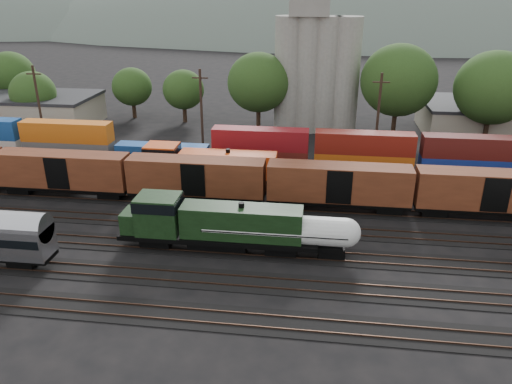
# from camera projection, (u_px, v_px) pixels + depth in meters

# --- Properties ---
(ground) EXTENTS (600.00, 600.00, 0.00)m
(ground) POSITION_uv_depth(u_px,v_px,m) (271.00, 228.00, 50.05)
(ground) COLOR black
(tracks) EXTENTS (180.00, 33.20, 0.20)m
(tracks) POSITION_uv_depth(u_px,v_px,m) (271.00, 228.00, 50.03)
(tracks) COLOR black
(tracks) RESTS_ON ground
(green_locomotive) EXTENTS (18.11, 3.20, 4.79)m
(green_locomotive) POSITION_uv_depth(u_px,v_px,m) (207.00, 223.00, 45.06)
(green_locomotive) COLOR black
(green_locomotive) RESTS_ON ground
(tank_car_a) EXTENTS (15.17, 2.72, 3.98)m
(tank_car_a) POSITION_uv_depth(u_px,v_px,m) (275.00, 230.00, 44.46)
(tank_car_a) COLOR silver
(tank_car_a) RESTS_ON ground
(orange_locomotive) EXTENTS (18.97, 3.16, 4.74)m
(orange_locomotive) POSITION_uv_depth(u_px,v_px,m) (202.00, 165.00, 59.24)
(orange_locomotive) COLOR black
(orange_locomotive) RESTS_ON ground
(boxcar_string) EXTENTS (138.20, 2.90, 4.20)m
(boxcar_string) POSITION_uv_depth(u_px,v_px,m) (196.00, 177.00, 54.44)
(boxcar_string) COLOR black
(boxcar_string) RESTS_ON ground
(container_wall) EXTENTS (178.40, 2.60, 5.80)m
(container_wall) POSITION_uv_depth(u_px,v_px,m) (321.00, 155.00, 62.05)
(container_wall) COLOR black
(container_wall) RESTS_ON ground
(grain_silo) EXTENTS (13.40, 5.00, 29.00)m
(grain_silo) POSITION_uv_depth(u_px,v_px,m) (316.00, 61.00, 78.13)
(grain_silo) COLOR gray
(grain_silo) RESTS_ON ground
(industrial_sheds) EXTENTS (119.38, 17.26, 5.10)m
(industrial_sheds) POSITION_uv_depth(u_px,v_px,m) (334.00, 117.00, 80.44)
(industrial_sheds) COLOR #9E937F
(industrial_sheds) RESTS_ON ground
(tree_band) EXTENTS (165.58, 22.34, 14.50)m
(tree_band) POSITION_uv_depth(u_px,v_px,m) (344.00, 84.00, 78.31)
(tree_band) COLOR black
(tree_band) RESTS_ON ground
(utility_poles) EXTENTS (122.20, 0.36, 12.00)m
(utility_poles) POSITION_uv_depth(u_px,v_px,m) (288.00, 114.00, 67.71)
(utility_poles) COLOR black
(utility_poles) RESTS_ON ground
(distant_hills) EXTENTS (860.00, 286.00, 130.00)m
(distant_hills) POSITION_uv_depth(u_px,v_px,m) (356.00, 61.00, 292.56)
(distant_hills) COLOR #59665B
(distant_hills) RESTS_ON ground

